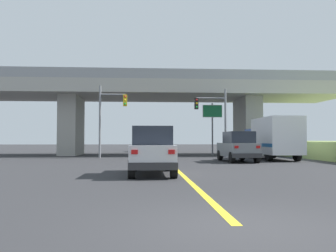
% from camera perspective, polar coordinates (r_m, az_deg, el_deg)
% --- Properties ---
extents(ground, '(160.00, 160.00, 0.00)m').
position_cam_1_polar(ground, '(35.38, -1.16, -4.59)').
color(ground, '#2B2B2D').
extents(overpass_bridge, '(35.55, 8.23, 7.76)m').
position_cam_1_polar(overpass_bridge, '(35.59, -1.15, 4.45)').
color(overpass_bridge, '#A8A59E').
rests_on(overpass_bridge, ground).
extents(lane_divider_stripe, '(0.20, 26.30, 0.01)m').
position_cam_1_polar(lane_divider_stripe, '(19.36, 0.99, -6.56)').
color(lane_divider_stripe, yellow).
rests_on(lane_divider_stripe, ground).
extents(suv_lead, '(1.87, 4.42, 2.02)m').
position_cam_1_polar(suv_lead, '(15.26, -2.57, -3.95)').
color(suv_lead, silver).
rests_on(suv_lead, ground).
extents(suv_crossing, '(2.01, 4.34, 2.02)m').
position_cam_1_polar(suv_crossing, '(24.54, 11.03, -3.25)').
color(suv_crossing, slate).
rests_on(suv_crossing, ground).
extents(box_truck, '(2.33, 6.73, 3.07)m').
position_cam_1_polar(box_truck, '(27.70, 16.34, -1.83)').
color(box_truck, navy).
rests_on(box_truck, ground).
extents(sedan_oncoming, '(1.94, 4.39, 2.02)m').
position_cam_1_polar(sedan_oncoming, '(45.08, -3.27, -2.79)').
color(sedan_oncoming, '#2D4C33').
rests_on(sedan_oncoming, ground).
extents(traffic_signal_nearside, '(2.73, 0.36, 5.79)m').
position_cam_1_polar(traffic_signal_nearside, '(30.56, 7.54, 1.83)').
color(traffic_signal_nearside, slate).
rests_on(traffic_signal_nearside, ground).
extents(traffic_signal_farside, '(2.29, 0.36, 5.92)m').
position_cam_1_polar(traffic_signal_farside, '(29.79, -9.42, 2.09)').
color(traffic_signal_farside, slate).
rests_on(traffic_signal_farside, ground).
extents(highway_sign, '(1.87, 0.17, 4.95)m').
position_cam_1_polar(highway_sign, '(34.20, 7.07, 1.56)').
color(highway_sign, '#56595E').
rests_on(highway_sign, ground).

